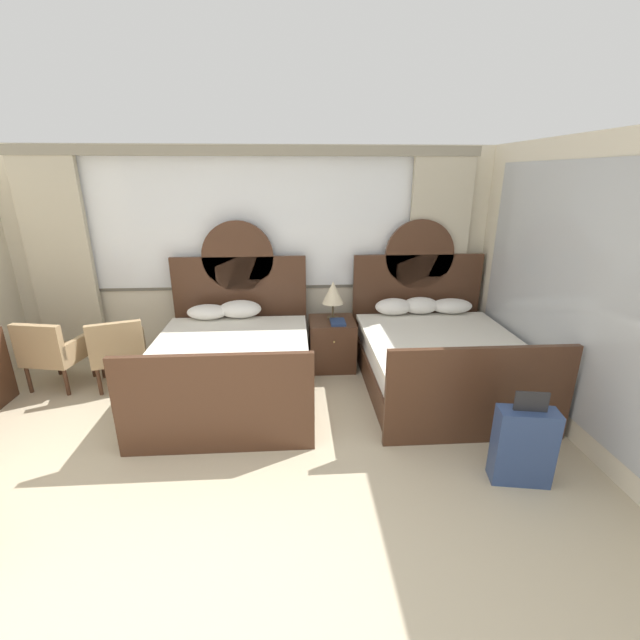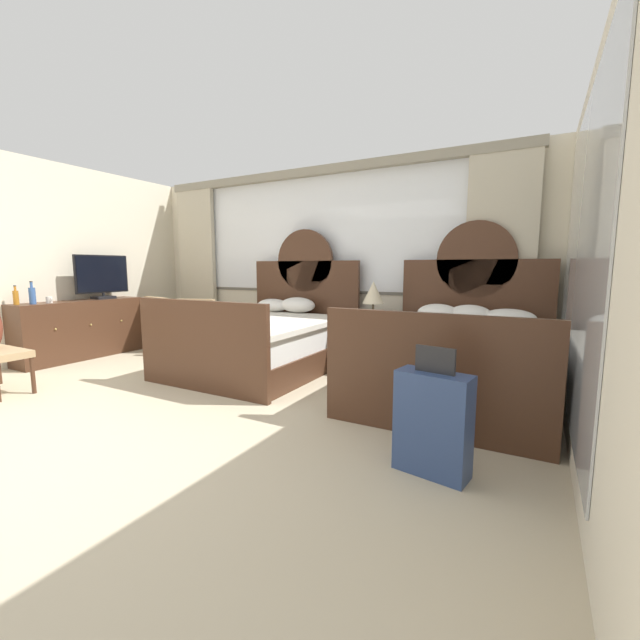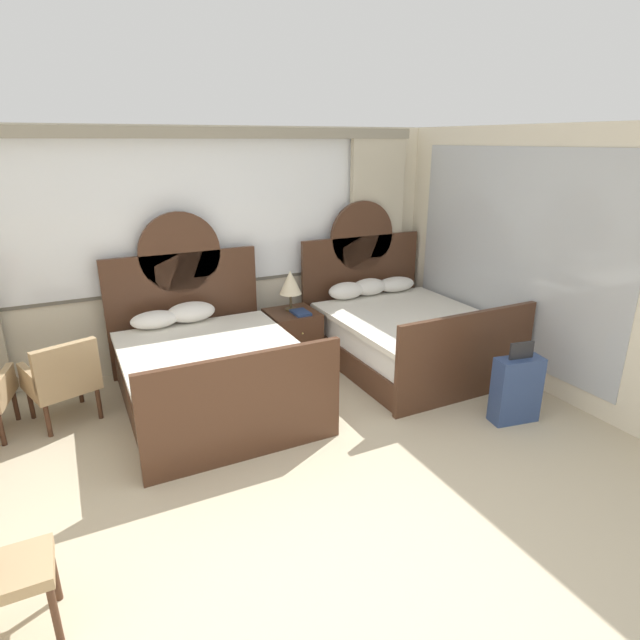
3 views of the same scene
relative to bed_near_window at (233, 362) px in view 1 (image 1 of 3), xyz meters
The scene contains 11 objects.
ground_plane 2.50m from the bed_near_window, 85.39° to the right, with size 24.00×24.00×0.00m, color #BCAD8E.
wall_back_window 1.59m from the bed_near_window, 80.22° to the left, with size 6.11×0.22×2.70m.
wall_right_mirror 3.55m from the bed_near_window, 15.78° to the right, with size 0.08×4.22×2.70m.
bed_near_window is the anchor object (origin of this frame).
bed_near_mirror 2.34m from the bed_near_window, ahead, with size 1.71×2.16×1.82m.
nightstand_between_beds 1.32m from the bed_near_window, 27.59° to the left, with size 0.57×0.59×0.62m.
table_lamp_on_nightstand 1.49m from the bed_near_window, 29.88° to the left, with size 0.27×0.27×0.48m.
book_on_nightstand 1.36m from the bed_near_window, 22.05° to the left, with size 0.18×0.26×0.03m.
armchair_by_window_left 1.35m from the bed_near_window, 169.50° to the left, with size 0.71×0.71×0.83m.
armchair_by_window_centre 2.07m from the bed_near_window, behind, with size 0.66×0.66×0.83m.
suitcase_on_floor 2.98m from the bed_near_window, 33.47° to the right, with size 0.48×0.27×0.80m.
Camera 1 is at (0.50, -1.87, 2.36)m, focal length 23.61 mm.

